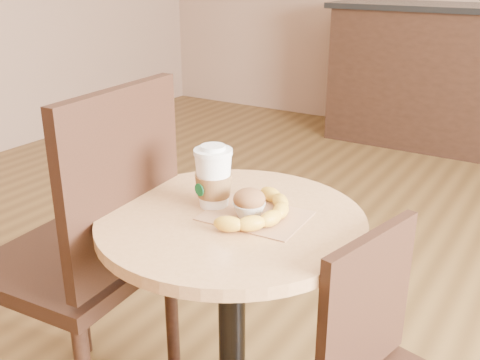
{
  "coord_description": "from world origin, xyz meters",
  "views": [
    {
      "loc": [
        0.61,
        -1.14,
        1.32
      ],
      "look_at": [
        -0.06,
        -0.07,
        0.83
      ],
      "focal_mm": 42.0,
      "sensor_mm": 36.0,
      "label": 1
    }
  ],
  "objects_px": {
    "coffee_cup": "(214,179)",
    "banana": "(263,211)",
    "muffin": "(249,203)",
    "cafe_table": "(232,300)",
    "chair_left": "(91,250)"
  },
  "relations": [
    {
      "from": "coffee_cup",
      "to": "muffin",
      "type": "height_order",
      "value": "coffee_cup"
    },
    {
      "from": "cafe_table",
      "to": "banana",
      "type": "xyz_separation_m",
      "value": [
        0.07,
        0.02,
        0.26
      ]
    },
    {
      "from": "coffee_cup",
      "to": "banana",
      "type": "xyz_separation_m",
      "value": [
        0.14,
        -0.01,
        -0.05
      ]
    },
    {
      "from": "muffin",
      "to": "banana",
      "type": "bearing_deg",
      "value": 13.16
    },
    {
      "from": "muffin",
      "to": "cafe_table",
      "type": "bearing_deg",
      "value": -159.51
    },
    {
      "from": "chair_left",
      "to": "coffee_cup",
      "type": "height_order",
      "value": "chair_left"
    },
    {
      "from": "chair_left",
      "to": "banana",
      "type": "distance_m",
      "value": 0.54
    },
    {
      "from": "chair_left",
      "to": "muffin",
      "type": "xyz_separation_m",
      "value": [
        0.46,
        0.09,
        0.22
      ]
    },
    {
      "from": "muffin",
      "to": "chair_left",
      "type": "bearing_deg",
      "value": -168.69
    },
    {
      "from": "coffee_cup",
      "to": "muffin",
      "type": "bearing_deg",
      "value": 7.88
    },
    {
      "from": "coffee_cup",
      "to": "banana",
      "type": "distance_m",
      "value": 0.15
    },
    {
      "from": "cafe_table",
      "to": "chair_left",
      "type": "distance_m",
      "value": 0.43
    },
    {
      "from": "banana",
      "to": "coffee_cup",
      "type": "bearing_deg",
      "value": -178.2
    },
    {
      "from": "cafe_table",
      "to": "chair_left",
      "type": "relative_size",
      "value": 0.72
    },
    {
      "from": "cafe_table",
      "to": "banana",
      "type": "height_order",
      "value": "banana"
    }
  ]
}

